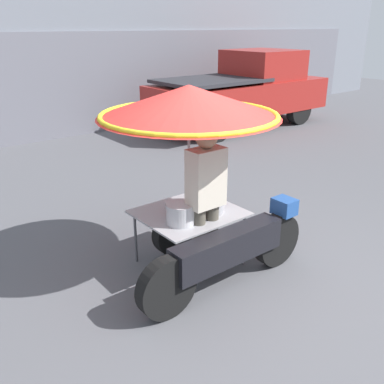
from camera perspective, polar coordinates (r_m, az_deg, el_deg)
ground_plane at (r=4.58m, az=8.65°, el=-12.54°), size 36.00×36.00×0.00m
vendor_motorcycle_cart at (r=4.32m, az=0.29°, el=8.01°), size 2.11×1.85×1.99m
vendor_person at (r=4.35m, az=1.86°, el=-0.51°), size 0.38×0.22×1.63m
pickup_truck at (r=11.54m, az=6.94°, el=13.29°), size 4.98×1.82×1.93m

